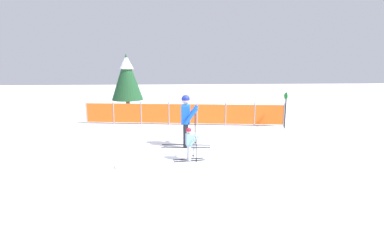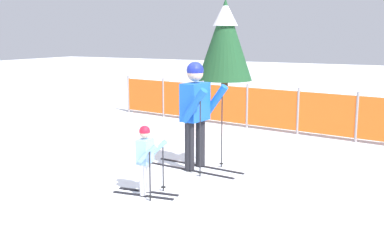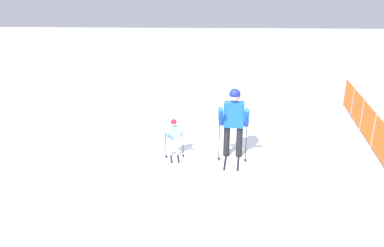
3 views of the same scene
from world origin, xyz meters
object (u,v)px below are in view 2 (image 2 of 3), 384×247
Objects in this scene: skier_child at (146,155)px; safety_fence at (272,109)px; skier_adult at (196,106)px; conifer_far at (225,38)px.

safety_fence is (0.02, 5.13, -0.04)m from skier_child.
skier_adult is at bearing 82.51° from skier_child.
skier_child is at bearing -71.68° from conifer_far.
safety_fence reaches higher than skier_child.
skier_adult is 8.28m from conifer_far.
safety_fence is at bearing -52.73° from conifer_far.
conifer_far is (-3.05, 4.01, 1.54)m from safety_fence.
skier_child is at bearing -83.75° from skier_adult.
skier_adult is 0.20× the size of safety_fence.
skier_adult is at bearing -68.48° from conifer_far.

